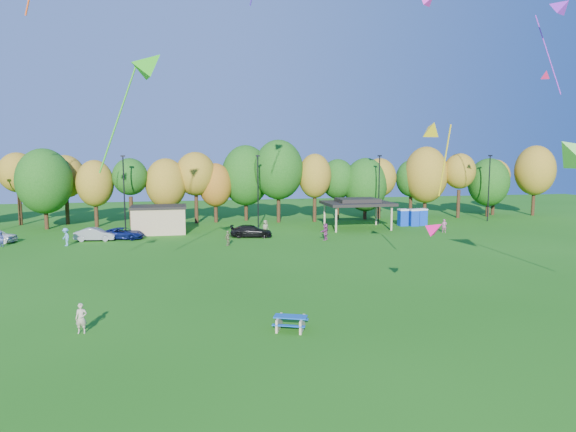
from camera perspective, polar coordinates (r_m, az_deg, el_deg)
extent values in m
plane|color=#19600F|center=(26.06, 5.53, -13.96)|extent=(160.00, 160.00, 0.00)
cylinder|color=black|center=(75.41, -27.62, 0.66)|extent=(0.50, 0.50, 4.12)
ellipsoid|color=olive|center=(75.10, -27.83, 4.30)|extent=(4.78, 4.78, 5.18)
cylinder|color=black|center=(69.80, -25.28, 0.12)|extent=(0.50, 0.50, 3.56)
ellipsoid|color=#144C0F|center=(69.48, -25.46, 3.52)|extent=(6.62, 6.62, 8.00)
cylinder|color=black|center=(73.37, -23.32, 0.60)|extent=(0.50, 0.50, 3.79)
ellipsoid|color=olive|center=(73.05, -23.49, 4.05)|extent=(4.94, 4.94, 5.58)
cylinder|color=black|center=(69.49, -20.52, 0.22)|extent=(0.50, 0.50, 3.34)
ellipsoid|color=olive|center=(69.17, -20.66, 3.42)|extent=(4.61, 4.61, 5.88)
cylinder|color=black|center=(68.77, -17.02, 0.49)|extent=(0.50, 0.50, 3.82)
ellipsoid|color=#144C0F|center=(68.43, -17.15, 4.20)|extent=(4.43, 4.43, 4.73)
cylinder|color=black|center=(69.18, -13.31, 0.41)|extent=(0.50, 0.50, 3.25)
ellipsoid|color=olive|center=(68.86, -13.40, 3.55)|extent=(5.33, 5.33, 6.53)
cylinder|color=black|center=(69.70, -10.14, 0.83)|extent=(0.50, 0.50, 3.96)
ellipsoid|color=olive|center=(69.37, -10.22, 4.63)|extent=(5.31, 5.31, 5.82)
cylinder|color=black|center=(70.14, -8.02, 0.53)|extent=(0.50, 0.50, 3.05)
ellipsoid|color=#995914|center=(69.83, -8.06, 3.43)|extent=(4.54, 4.54, 5.87)
cylinder|color=black|center=(71.67, -4.68, 1.01)|extent=(0.50, 0.50, 3.77)
ellipsoid|color=#144C0F|center=(71.35, -4.71, 4.52)|extent=(6.69, 6.69, 8.35)
cylinder|color=black|center=(69.32, -1.06, 1.04)|extent=(0.50, 0.50, 4.28)
ellipsoid|color=#144C0F|center=(68.99, -1.07, 5.17)|extent=(6.64, 6.64, 8.01)
cylinder|color=black|center=(70.12, 2.98, 0.88)|extent=(0.50, 0.50, 3.76)
ellipsoid|color=olive|center=(69.79, 3.00, 4.47)|extent=(4.49, 4.49, 6.02)
cylinder|color=black|center=(73.15, 5.50, 0.98)|extent=(0.50, 0.50, 3.43)
ellipsoid|color=#144C0F|center=(72.84, 5.54, 4.12)|extent=(4.77, 4.77, 5.63)
cylinder|color=black|center=(73.59, 8.55, 0.79)|extent=(0.50, 0.50, 2.95)
ellipsoid|color=#144C0F|center=(73.31, 8.59, 3.47)|extent=(6.14, 6.14, 7.54)
cylinder|color=black|center=(74.81, 10.06, 1.08)|extent=(0.50, 0.50, 3.52)
ellipsoid|color=olive|center=(74.51, 10.13, 4.22)|extent=(4.78, 4.78, 5.53)
cylinder|color=black|center=(78.58, 13.46, 1.22)|extent=(0.50, 0.50, 3.39)
ellipsoid|color=#144C0F|center=(78.30, 13.54, 4.10)|extent=(4.54, 4.54, 5.46)
cylinder|color=black|center=(78.14, 14.95, 1.27)|extent=(0.50, 0.50, 3.72)
ellipsoid|color=olive|center=(77.85, 15.05, 4.44)|extent=(6.32, 6.32, 8.24)
cylinder|color=black|center=(78.44, 18.40, 1.29)|extent=(0.50, 0.50, 4.06)
ellipsoid|color=olive|center=(78.15, 18.53, 4.75)|extent=(4.50, 4.50, 5.13)
cylinder|color=black|center=(81.60, 21.29, 1.02)|extent=(0.50, 0.50, 3.05)
ellipsoid|color=#144C0F|center=(81.34, 21.40, 3.52)|extent=(5.97, 5.97, 7.05)
cylinder|color=black|center=(83.91, 21.82, 1.32)|extent=(0.50, 0.50, 3.55)
ellipsoid|color=olive|center=(83.64, 21.95, 4.15)|extent=(4.60, 4.60, 4.99)
cylinder|color=black|center=(85.59, 25.59, 1.41)|extent=(0.50, 0.50, 4.07)
ellipsoid|color=olive|center=(85.32, 25.76, 4.59)|extent=(5.83, 5.83, 7.42)
cylinder|color=black|center=(63.76, -17.74, 2.32)|extent=(0.16, 0.16, 9.00)
cube|color=black|center=(63.58, -17.89, 6.36)|extent=(0.50, 0.25, 0.18)
cylinder|color=black|center=(64.09, -3.35, 2.66)|extent=(0.16, 0.16, 9.00)
cube|color=black|center=(63.91, -3.38, 6.69)|extent=(0.50, 0.25, 0.18)
cylinder|color=black|center=(68.27, 10.07, 2.83)|extent=(0.16, 0.16, 9.00)
cube|color=black|center=(68.10, 10.15, 6.61)|extent=(0.50, 0.25, 0.18)
cylinder|color=black|center=(75.68, 21.41, 2.85)|extent=(0.16, 0.16, 9.00)
cube|color=black|center=(75.53, 21.56, 6.26)|extent=(0.50, 0.25, 0.18)
cube|color=tan|center=(61.78, -14.13, -0.50)|extent=(6.00, 4.00, 3.00)
cube|color=black|center=(61.59, -14.18, 1.00)|extent=(6.30, 4.30, 0.25)
cylinder|color=tan|center=(60.91, 5.37, -0.42)|extent=(0.24, 0.24, 3.00)
cylinder|color=tan|center=(63.31, 11.44, -0.25)|extent=(0.24, 0.24, 3.00)
cylinder|color=tan|center=(65.67, 4.09, 0.13)|extent=(0.24, 0.24, 3.00)
cylinder|color=tan|center=(67.90, 9.78, 0.27)|extent=(0.24, 0.24, 3.00)
cube|color=black|center=(64.18, 7.72, 1.41)|extent=(8.20, 6.20, 0.35)
cube|color=black|center=(64.14, 7.72, 1.76)|extent=(5.00, 3.50, 0.45)
cube|color=#0D36B3|center=(67.84, 12.64, -0.23)|extent=(1.10, 1.10, 2.00)
cube|color=silver|center=(67.72, 12.67, 0.69)|extent=(1.15, 1.15, 0.18)
cube|color=#0D36B3|center=(68.04, 13.78, -0.24)|extent=(1.10, 1.10, 2.00)
cube|color=silver|center=(67.91, 13.80, 0.67)|extent=(1.15, 1.15, 0.18)
cube|color=#0D36B3|center=(68.89, 14.64, -0.18)|extent=(1.10, 1.10, 2.00)
cube|color=silver|center=(68.76, 14.67, 0.72)|extent=(1.15, 1.15, 0.18)
cube|color=tan|center=(27.85, -1.01, -11.77)|extent=(0.63, 1.34, 0.69)
cube|color=tan|center=(27.65, 1.59, -11.92)|extent=(0.63, 1.34, 0.69)
cube|color=#124BA4|center=(27.62, 0.29, -11.11)|extent=(1.88, 1.32, 0.06)
cube|color=#124BA4|center=(27.16, 0.06, -12.10)|extent=(1.70, 0.87, 0.05)
cube|color=#124BA4|center=(28.28, 0.50, -11.32)|extent=(1.70, 0.87, 0.05)
imported|color=tan|center=(29.16, -21.99, -10.50)|extent=(0.59, 0.40, 1.59)
imported|color=gray|center=(58.65, -20.63, -1.92)|extent=(4.31, 1.88, 1.38)
imported|color=navy|center=(58.73, -17.86, -1.86)|extent=(4.89, 3.07, 1.26)
imported|color=black|center=(57.42, -4.12, -1.69)|extent=(4.92, 2.68, 1.35)
imported|color=#A84F78|center=(63.39, 16.98, -1.06)|extent=(0.65, 0.52, 1.57)
imported|color=olive|center=(52.31, -6.69, -2.46)|extent=(0.91, 0.89, 1.54)
imported|color=#4B5AA6|center=(58.73, -29.29, -2.27)|extent=(0.96, 0.92, 1.56)
imported|color=#81835A|center=(58.99, -2.53, -1.28)|extent=(0.99, 0.89, 1.69)
imported|color=#5189B3|center=(56.45, -23.46, -2.15)|extent=(1.22, 1.36, 1.83)
imported|color=#953E79|center=(55.44, 4.18, -1.76)|extent=(1.49, 1.63, 1.81)
cone|color=yellow|center=(36.78, 15.71, 9.40)|extent=(1.50, 1.86, 1.71)
cylinder|color=yellow|center=(35.54, 17.01, 5.82)|extent=(0.36, 1.80, 4.73)
cone|color=#F71D5E|center=(57.16, 26.71, 13.92)|extent=(1.42, 1.57, 1.28)
cone|color=#73DF4E|center=(37.17, 28.97, 6.31)|extent=(3.39, 2.74, 3.17)
cone|color=#FA0D6F|center=(30.77, 16.11, -1.31)|extent=(1.58, 1.56, 1.28)
cone|color=#2AA516|center=(32.66, -14.93, 16.04)|extent=(2.66, 2.20, 2.33)
cylinder|color=#2AA516|center=(32.91, -18.34, 10.33)|extent=(2.45, 0.63, 6.61)
cone|color=purple|center=(53.67, 27.64, 19.90)|extent=(2.40, 2.59, 2.13)
cylinder|color=purple|center=(55.26, 26.92, 15.72)|extent=(1.42, 2.55, 7.55)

